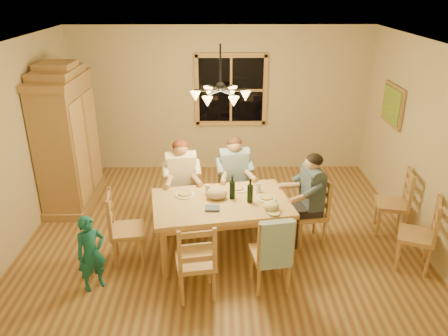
{
  "coord_description": "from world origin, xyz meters",
  "views": [
    {
      "loc": [
        -0.02,
        -5.46,
        3.4
      ],
      "look_at": [
        0.05,
        0.1,
        1.01
      ],
      "focal_mm": 35.0,
      "sensor_mm": 36.0,
      "label": 1
    }
  ],
  "objects_px": {
    "wine_bottle_b": "(250,191)",
    "adult_slate_man": "(311,188)",
    "wine_bottle_a": "(232,187)",
    "chair_near_left": "(196,272)",
    "armoire": "(67,142)",
    "adult_woman": "(181,172)",
    "chair_spare_back": "(390,213)",
    "chair_near_right": "(270,264)",
    "dining_table": "(221,208)",
    "adult_plaid_man": "(234,169)",
    "chair_spare_front": "(414,246)",
    "chair_far_right": "(234,201)",
    "chair_end_left": "(128,240)",
    "child": "(91,253)",
    "chandelier": "(220,94)",
    "chair_end_right": "(308,223)",
    "chair_far_left": "(183,205)"
  },
  "relations": [
    {
      "from": "chair_near_left",
      "to": "adult_slate_man",
      "type": "distance_m",
      "value": 1.94
    },
    {
      "from": "chair_far_right",
      "to": "chair_near_right",
      "type": "bearing_deg",
      "value": 93.37
    },
    {
      "from": "chair_end_right",
      "to": "chair_near_left",
      "type": "bearing_deg",
      "value": 116.57
    },
    {
      "from": "child",
      "to": "armoire",
      "type": "bearing_deg",
      "value": 75.9
    },
    {
      "from": "adult_slate_man",
      "to": "chair_far_left",
      "type": "bearing_deg",
      "value": 63.43
    },
    {
      "from": "chair_far_right",
      "to": "adult_slate_man",
      "type": "bearing_deg",
      "value": 136.64
    },
    {
      "from": "chair_end_right",
      "to": "wine_bottle_a",
      "type": "xyz_separation_m",
      "value": [
        -1.06,
        -0.13,
        0.62
      ]
    },
    {
      "from": "chair_near_left",
      "to": "chair_spare_back",
      "type": "bearing_deg",
      "value": 16.75
    },
    {
      "from": "chair_near_right",
      "to": "adult_woman",
      "type": "xyz_separation_m",
      "value": [
        -1.15,
        1.5,
        0.54
      ]
    },
    {
      "from": "chandelier",
      "to": "wine_bottle_b",
      "type": "bearing_deg",
      "value": -49.57
    },
    {
      "from": "wine_bottle_a",
      "to": "chair_near_left",
      "type": "bearing_deg",
      "value": -114.33
    },
    {
      "from": "dining_table",
      "to": "wine_bottle_b",
      "type": "distance_m",
      "value": 0.46
    },
    {
      "from": "chair_near_right",
      "to": "chair_near_left",
      "type": "bearing_deg",
      "value": 180.0
    },
    {
      "from": "chandelier",
      "to": "chair_near_left",
      "type": "height_order",
      "value": "chandelier"
    },
    {
      "from": "armoire",
      "to": "adult_slate_man",
      "type": "height_order",
      "value": "armoire"
    },
    {
      "from": "adult_slate_man",
      "to": "chair_spare_back",
      "type": "bearing_deg",
      "value": -87.82
    },
    {
      "from": "chandelier",
      "to": "chair_far_right",
      "type": "xyz_separation_m",
      "value": [
        0.2,
        0.47,
        -1.77
      ]
    },
    {
      "from": "chair_far_right",
      "to": "chair_near_left",
      "type": "relative_size",
      "value": 1.0
    },
    {
      "from": "armoire",
      "to": "chair_spare_back",
      "type": "distance_m",
      "value": 5.03
    },
    {
      "from": "dining_table",
      "to": "chair_end_left",
      "type": "height_order",
      "value": "chair_end_left"
    },
    {
      "from": "chair_far_left",
      "to": "chair_near_left",
      "type": "relative_size",
      "value": 1.0
    },
    {
      "from": "chair_spare_front",
      "to": "adult_slate_man",
      "type": "bearing_deg",
      "value": 87.71
    },
    {
      "from": "armoire",
      "to": "wine_bottle_b",
      "type": "distance_m",
      "value": 3.18
    },
    {
      "from": "chair_end_right",
      "to": "wine_bottle_a",
      "type": "bearing_deg",
      "value": 87.09
    },
    {
      "from": "chandelier",
      "to": "adult_slate_man",
      "type": "relative_size",
      "value": 0.88
    },
    {
      "from": "armoire",
      "to": "chair_spare_back",
      "type": "relative_size",
      "value": 2.32
    },
    {
      "from": "chair_end_left",
      "to": "armoire",
      "type": "bearing_deg",
      "value": -153.84
    },
    {
      "from": "chandelier",
      "to": "wine_bottle_a",
      "type": "xyz_separation_m",
      "value": [
        0.15,
        -0.33,
        -1.15
      ]
    },
    {
      "from": "chair_near_left",
      "to": "child",
      "type": "bearing_deg",
      "value": 163.71
    },
    {
      "from": "dining_table",
      "to": "chair_near_left",
      "type": "bearing_deg",
      "value": -108.23
    },
    {
      "from": "armoire",
      "to": "chair_end_left",
      "type": "height_order",
      "value": "armoire"
    },
    {
      "from": "wine_bottle_b",
      "to": "adult_slate_man",
      "type": "bearing_deg",
      "value": 15.71
    },
    {
      "from": "chair_near_right",
      "to": "chair_spare_back",
      "type": "relative_size",
      "value": 1.0
    },
    {
      "from": "dining_table",
      "to": "chair_end_left",
      "type": "bearing_deg",
      "value": -170.33
    },
    {
      "from": "chair_end_left",
      "to": "chair_spare_back",
      "type": "bearing_deg",
      "value": 90.74
    },
    {
      "from": "chair_far_left",
      "to": "chair_end_right",
      "type": "relative_size",
      "value": 1.0
    },
    {
      "from": "armoire",
      "to": "wine_bottle_a",
      "type": "bearing_deg",
      "value": -28.52
    },
    {
      "from": "armoire",
      "to": "adult_woman",
      "type": "relative_size",
      "value": 2.63
    },
    {
      "from": "chandelier",
      "to": "chair_end_right",
      "type": "relative_size",
      "value": 0.78
    },
    {
      "from": "chair_far_right",
      "to": "chair_near_right",
      "type": "relative_size",
      "value": 1.0
    },
    {
      "from": "dining_table",
      "to": "adult_plaid_man",
      "type": "distance_m",
      "value": 0.92
    },
    {
      "from": "child",
      "to": "chair_near_right",
      "type": "bearing_deg",
      "value": -35.95
    },
    {
      "from": "chair_far_left",
      "to": "chair_end_right",
      "type": "height_order",
      "value": "same"
    },
    {
      "from": "chair_far_right",
      "to": "chair_spare_back",
      "type": "height_order",
      "value": "same"
    },
    {
      "from": "wine_bottle_b",
      "to": "chair_near_right",
      "type": "bearing_deg",
      "value": -74.26
    },
    {
      "from": "adult_slate_man",
      "to": "chair_end_right",
      "type": "bearing_deg",
      "value": -0.0
    },
    {
      "from": "wine_bottle_b",
      "to": "chair_spare_back",
      "type": "xyz_separation_m",
      "value": [
        2.07,
        0.5,
        -0.62
      ]
    },
    {
      "from": "armoire",
      "to": "chair_far_right",
      "type": "relative_size",
      "value": 2.32
    },
    {
      "from": "chair_near_left",
      "to": "chair_spare_front",
      "type": "relative_size",
      "value": 1.0
    },
    {
      "from": "chair_spare_back",
      "to": "chair_near_right",
      "type": "bearing_deg",
      "value": 134.86
    }
  ]
}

